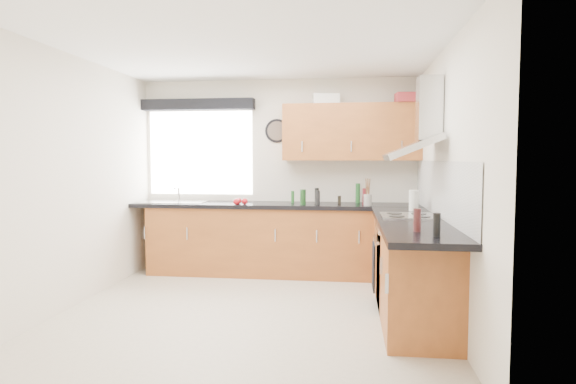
# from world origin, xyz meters

# --- Properties ---
(ground_plane) EXTENTS (3.60, 3.60, 0.00)m
(ground_plane) POSITION_xyz_m (0.00, 0.00, 0.00)
(ground_plane) COLOR beige
(ceiling) EXTENTS (3.60, 3.60, 0.02)m
(ceiling) POSITION_xyz_m (0.00, 0.00, 2.50)
(ceiling) COLOR white
(ceiling) RESTS_ON wall_back
(wall_back) EXTENTS (3.60, 0.02, 2.50)m
(wall_back) POSITION_xyz_m (0.00, 1.80, 1.25)
(wall_back) COLOR silver
(wall_back) RESTS_ON ground_plane
(wall_front) EXTENTS (3.60, 0.02, 2.50)m
(wall_front) POSITION_xyz_m (0.00, -1.80, 1.25)
(wall_front) COLOR silver
(wall_front) RESTS_ON ground_plane
(wall_left) EXTENTS (0.02, 3.60, 2.50)m
(wall_left) POSITION_xyz_m (-1.80, 0.00, 1.25)
(wall_left) COLOR silver
(wall_left) RESTS_ON ground_plane
(wall_right) EXTENTS (0.02, 3.60, 2.50)m
(wall_right) POSITION_xyz_m (1.80, 0.00, 1.25)
(wall_right) COLOR silver
(wall_right) RESTS_ON ground_plane
(window) EXTENTS (1.40, 0.02, 1.10)m
(window) POSITION_xyz_m (-1.05, 1.79, 1.55)
(window) COLOR white
(window) RESTS_ON wall_back
(window_blind) EXTENTS (1.50, 0.18, 0.14)m
(window_blind) POSITION_xyz_m (-1.05, 1.70, 2.18)
(window_blind) COLOR black
(window_blind) RESTS_ON wall_back
(splashback) EXTENTS (0.01, 3.00, 0.54)m
(splashback) POSITION_xyz_m (1.79, 0.30, 1.18)
(splashback) COLOR white
(splashback) RESTS_ON wall_right
(base_cab_back) EXTENTS (3.00, 0.58, 0.86)m
(base_cab_back) POSITION_xyz_m (-0.10, 1.51, 0.43)
(base_cab_back) COLOR brown
(base_cab_back) RESTS_ON ground_plane
(base_cab_corner) EXTENTS (0.60, 0.60, 0.86)m
(base_cab_corner) POSITION_xyz_m (1.50, 1.50, 0.43)
(base_cab_corner) COLOR brown
(base_cab_corner) RESTS_ON ground_plane
(base_cab_right) EXTENTS (0.58, 2.10, 0.86)m
(base_cab_right) POSITION_xyz_m (1.51, 0.15, 0.43)
(base_cab_right) COLOR brown
(base_cab_right) RESTS_ON ground_plane
(worktop_back) EXTENTS (3.60, 0.62, 0.05)m
(worktop_back) POSITION_xyz_m (0.00, 1.50, 0.89)
(worktop_back) COLOR black
(worktop_back) RESTS_ON base_cab_back
(worktop_right) EXTENTS (0.62, 2.42, 0.05)m
(worktop_right) POSITION_xyz_m (1.50, 0.00, 0.89)
(worktop_right) COLOR black
(worktop_right) RESTS_ON base_cab_right
(sink) EXTENTS (0.84, 0.46, 0.10)m
(sink) POSITION_xyz_m (-1.33, 1.50, 0.95)
(sink) COLOR #B8B8BA
(sink) RESTS_ON worktop_back
(oven) EXTENTS (0.56, 0.58, 0.85)m
(oven) POSITION_xyz_m (1.50, 0.30, 0.42)
(oven) COLOR black
(oven) RESTS_ON ground_plane
(hob_plate) EXTENTS (0.52, 0.52, 0.01)m
(hob_plate) POSITION_xyz_m (1.50, 0.30, 0.92)
(hob_plate) COLOR #B8B8BA
(hob_plate) RESTS_ON worktop_right
(extractor_hood) EXTENTS (0.52, 0.78, 0.66)m
(extractor_hood) POSITION_xyz_m (1.60, 0.30, 1.77)
(extractor_hood) COLOR #B8B8BA
(extractor_hood) RESTS_ON wall_right
(upper_cabinets) EXTENTS (1.70, 0.35, 0.70)m
(upper_cabinets) POSITION_xyz_m (0.95, 1.62, 1.80)
(upper_cabinets) COLOR brown
(upper_cabinets) RESTS_ON wall_back
(washing_machine) EXTENTS (0.54, 0.52, 0.78)m
(washing_machine) POSITION_xyz_m (-1.00, 1.52, 0.39)
(washing_machine) COLOR white
(washing_machine) RESTS_ON ground_plane
(wall_clock) EXTENTS (0.31, 0.04, 0.31)m
(wall_clock) POSITION_xyz_m (-0.02, 1.78, 1.83)
(wall_clock) COLOR black
(wall_clock) RESTS_ON wall_back
(casserole) EXTENTS (0.36, 0.29, 0.14)m
(casserole) POSITION_xyz_m (0.62, 1.72, 2.22)
(casserole) COLOR white
(casserole) RESTS_ON upper_cabinets
(storage_box) EXTENTS (0.27, 0.23, 0.11)m
(storage_box) POSITION_xyz_m (1.60, 1.52, 2.21)
(storage_box) COLOR #9F2A2E
(storage_box) RESTS_ON upper_cabinets
(utensil_pot) EXTENTS (0.12, 0.12, 0.13)m
(utensil_pot) POSITION_xyz_m (1.15, 1.35, 0.98)
(utensil_pot) COLOR gray
(utensil_pot) RESTS_ON worktop_back
(kitchen_roll) EXTENTS (0.11, 0.11, 0.22)m
(kitchen_roll) POSITION_xyz_m (1.62, 0.81, 1.02)
(kitchen_roll) COLOR white
(kitchen_roll) RESTS_ON worktop_right
(tomato_cluster) EXTENTS (0.18, 0.18, 0.08)m
(tomato_cluster) POSITION_xyz_m (-0.41, 1.30, 0.95)
(tomato_cluster) COLOR red
(tomato_cluster) RESTS_ON worktop_back
(jar_0) EXTENTS (0.05, 0.05, 0.19)m
(jar_0) POSITION_xyz_m (0.53, 1.54, 1.01)
(jar_0) COLOR black
(jar_0) RESTS_ON worktop_back
(jar_1) EXTENTS (0.04, 0.04, 0.15)m
(jar_1) POSITION_xyz_m (0.21, 1.59, 0.99)
(jar_1) COLOR #1D521D
(jar_1) RESTS_ON worktop_back
(jar_2) EXTENTS (0.06, 0.06, 0.17)m
(jar_2) POSITION_xyz_m (0.54, 1.37, 1.00)
(jar_2) COLOR black
(jar_2) RESTS_ON worktop_back
(jar_3) EXTENTS (0.05, 0.05, 0.20)m
(jar_3) POSITION_xyz_m (1.11, 1.42, 1.01)
(jar_3) COLOR #571217
(jar_3) RESTS_ON worktop_back
(jar_4) EXTENTS (0.07, 0.07, 0.18)m
(jar_4) POSITION_xyz_m (0.37, 1.39, 1.00)
(jar_4) COLOR #153914
(jar_4) RESTS_ON worktop_back
(jar_5) EXTENTS (0.06, 0.06, 0.25)m
(jar_5) POSITION_xyz_m (1.04, 1.69, 1.03)
(jar_5) COLOR #205A23
(jar_5) RESTS_ON worktop_back
(jar_6) EXTENTS (0.04, 0.04, 0.10)m
(jar_6) POSITION_xyz_m (0.81, 1.54, 0.96)
(jar_6) COLOR black
(jar_6) RESTS_ON worktop_back
(bottle_0) EXTENTS (0.05, 0.05, 0.17)m
(bottle_0) POSITION_xyz_m (1.56, -0.93, 1.00)
(bottle_0) COLOR black
(bottle_0) RESTS_ON worktop_right
(bottle_1) EXTENTS (0.06, 0.06, 0.18)m
(bottle_1) POSITION_xyz_m (1.45, -0.69, 1.00)
(bottle_1) COLOR #421718
(bottle_1) RESTS_ON worktop_right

